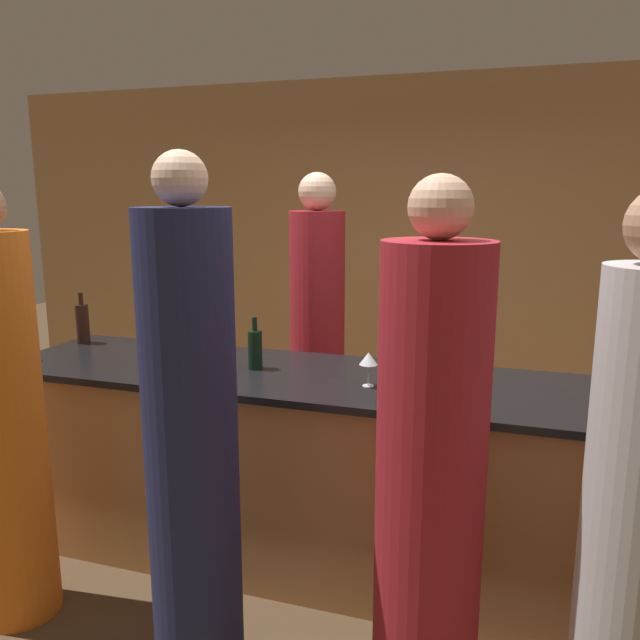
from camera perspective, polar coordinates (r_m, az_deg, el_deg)
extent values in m
plane|color=#4C3823|center=(3.40, 2.54, -21.51)|extent=(14.00, 14.00, 0.00)
cube|color=#A37547|center=(5.39, 9.90, 6.57)|extent=(8.00, 0.06, 2.80)
cube|color=#B27F4C|center=(3.16, 2.61, -14.23)|extent=(3.50, 0.74, 0.96)
cube|color=black|center=(2.98, 2.70, -5.63)|extent=(3.56, 0.80, 0.03)
cylinder|color=maroon|center=(3.94, -0.25, -2.83)|extent=(0.34, 0.34, 1.74)
sphere|color=beige|center=(3.82, -0.26, 11.67)|extent=(0.23, 0.23, 0.23)
cylinder|color=#B2B2B7|center=(2.20, 26.60, -17.51)|extent=(0.30, 0.30, 1.66)
cylinder|color=#1E234C|center=(2.40, -11.63, -11.99)|extent=(0.34, 0.34, 1.80)
sphere|color=beige|center=(2.21, -12.70, 12.53)|extent=(0.19, 0.19, 0.19)
cylinder|color=orange|center=(3.01, -26.91, -9.12)|extent=(0.34, 0.34, 1.70)
cylinder|color=maroon|center=(2.24, 10.01, -15.11)|extent=(0.37, 0.37, 1.70)
sphere|color=tan|center=(2.01, 10.97, 10.11)|extent=(0.21, 0.21, 0.21)
cylinder|color=black|center=(2.91, 25.04, -4.76)|extent=(0.08, 0.08, 0.20)
cylinder|color=black|center=(2.87, 25.27, -2.18)|extent=(0.03, 0.03, 0.07)
cylinder|color=black|center=(3.11, -5.95, -2.73)|extent=(0.07, 0.07, 0.19)
cylinder|color=black|center=(3.08, -6.00, -0.35)|extent=(0.03, 0.03, 0.07)
cylinder|color=black|center=(3.88, -20.88, -0.34)|extent=(0.07, 0.07, 0.23)
cylinder|color=black|center=(3.85, -21.04, 1.83)|extent=(0.03, 0.03, 0.07)
cylinder|color=silver|center=(2.89, 12.85, -6.02)|extent=(0.05, 0.05, 0.00)
cylinder|color=silver|center=(2.88, 12.89, -5.19)|extent=(0.01, 0.01, 0.08)
cone|color=silver|center=(2.86, 12.96, -3.77)|extent=(0.07, 0.07, 0.07)
cylinder|color=silver|center=(2.82, 26.50, -7.44)|extent=(0.05, 0.05, 0.00)
cylinder|color=silver|center=(2.81, 26.59, -6.44)|extent=(0.01, 0.01, 0.10)
cone|color=silver|center=(2.78, 26.76, -4.70)|extent=(0.08, 0.08, 0.08)
cylinder|color=silver|center=(2.85, 4.42, -6.03)|extent=(0.05, 0.05, 0.00)
cylinder|color=silver|center=(2.83, 4.43, -5.04)|extent=(0.01, 0.01, 0.10)
cone|color=silver|center=(2.81, 4.46, -3.53)|extent=(0.08, 0.08, 0.06)
cylinder|color=silver|center=(2.65, 6.46, -7.43)|extent=(0.05, 0.05, 0.00)
cylinder|color=silver|center=(2.63, 6.48, -6.32)|extent=(0.01, 0.01, 0.10)
cone|color=silver|center=(2.61, 6.52, -4.67)|extent=(0.08, 0.08, 0.06)
cylinder|color=silver|center=(2.71, 24.96, -8.03)|extent=(0.05, 0.05, 0.00)
cylinder|color=silver|center=(2.70, 25.04, -7.05)|extent=(0.01, 0.01, 0.09)
cone|color=silver|center=(2.68, 25.18, -5.50)|extent=(0.06, 0.06, 0.06)
cylinder|color=silver|center=(3.59, -25.09, -3.40)|extent=(0.05, 0.05, 0.00)
cylinder|color=silver|center=(3.58, -25.14, -2.75)|extent=(0.01, 0.01, 0.08)
cone|color=silver|center=(3.57, -25.24, -1.70)|extent=(0.08, 0.08, 0.06)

